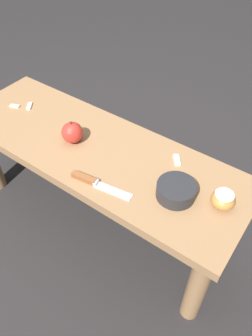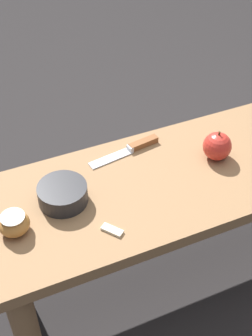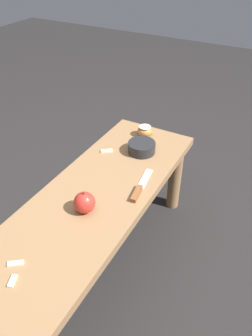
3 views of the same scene
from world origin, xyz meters
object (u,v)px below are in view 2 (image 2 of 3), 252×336
Objects in this scene: apple_whole at (217,146)px; bowl at (63,194)px; apple_cut at (14,224)px; knife at (134,147)px; wooden_bench at (189,190)px.

bowl is (-0.49, 0.01, -0.02)m from apple_whole.
apple_cut is 0.16m from bowl.
apple_whole is (0.21, -0.13, 0.04)m from knife.
bowl is at bearing 175.44° from wooden_bench.
wooden_bench is at bearing -4.56° from bowl.
wooden_bench is 9.34× the size of bowl.
wooden_bench is at bearing -167.52° from apple_whole.
apple_whole reaches higher than bowl.
wooden_bench is 15.74× the size of apple_cut.
knife is 0.46m from apple_cut.
wooden_bench is at bearing 2.44° from apple_cut.
apple_cut is 0.59× the size of bowl.
apple_whole is 0.49m from bowl.
bowl reaches higher than wooden_bench.
bowl is at bearing 178.79° from apple_whole.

